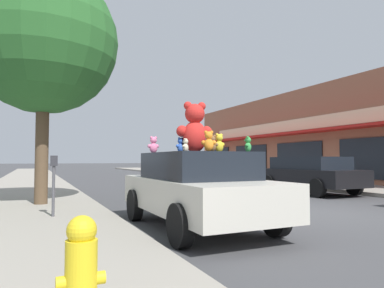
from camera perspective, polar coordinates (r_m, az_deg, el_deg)
name	(u,v)px	position (r m, az deg, el deg)	size (l,w,h in m)	color
ground_plane	(314,213)	(9.18, 19.72, -10.81)	(260.00, 260.00, 0.00)	#424244
sidewalk_near	(23,234)	(6.61, -26.29, -13.32)	(3.55, 90.00, 0.15)	gray
plush_art_car	(197,187)	(6.77, 0.80, -7.24)	(2.00, 4.17, 1.47)	beige
teddy_bear_giant	(195,128)	(6.73, 0.45, 2.67)	(0.75, 0.49, 1.00)	red
teddy_bear_green	(248,144)	(6.40, 9.31, -0.07)	(0.20, 0.20, 0.29)	green
teddy_bear_purple	(209,143)	(6.43, 2.91, 0.10)	(0.25, 0.21, 0.34)	purple
teddy_bear_black	(183,146)	(7.28, -1.57, -0.31)	(0.24, 0.19, 0.32)	black
teddy_bear_yellow	(219,143)	(6.56, 4.53, 0.14)	(0.27, 0.18, 0.36)	yellow
teddy_bear_cream	(186,145)	(6.28, -1.08, -0.24)	(0.17, 0.16, 0.25)	beige
teddy_bear_orange	(209,141)	(5.74, 2.81, 0.46)	(0.26, 0.20, 0.35)	orange
teddy_bear_blue	(181,145)	(6.71, -1.92, -0.20)	(0.23, 0.17, 0.30)	blue
teddy_bear_brown	(212,144)	(5.95, 3.38, 0.08)	(0.21, 0.18, 0.29)	olive
teddy_bear_pink	(153,145)	(7.52, -6.44, -0.18)	(0.28, 0.18, 0.37)	pink
parked_car_far_center	(309,173)	(14.41, 18.94, -4.62)	(2.03, 4.31, 1.44)	black
street_tree	(44,42)	(10.59, -23.44, 15.40)	(3.99, 3.99, 6.43)	brown
fire_hydrant	(81,272)	(2.66, -18.00, -19.67)	(0.33, 0.22, 0.79)	yellow
parking_meter	(54,177)	(7.76, -22.06, -5.20)	(0.14, 0.10, 1.27)	#4C4C51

